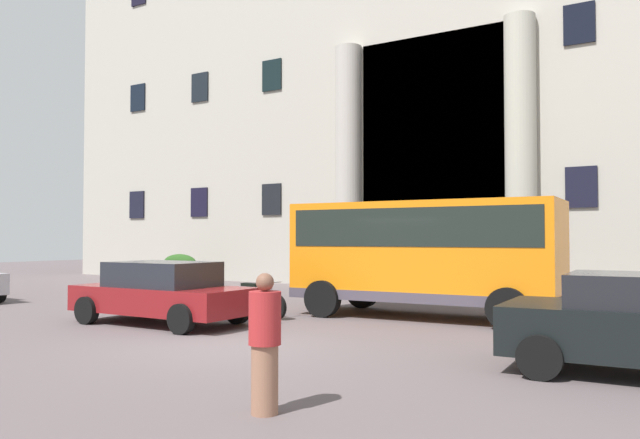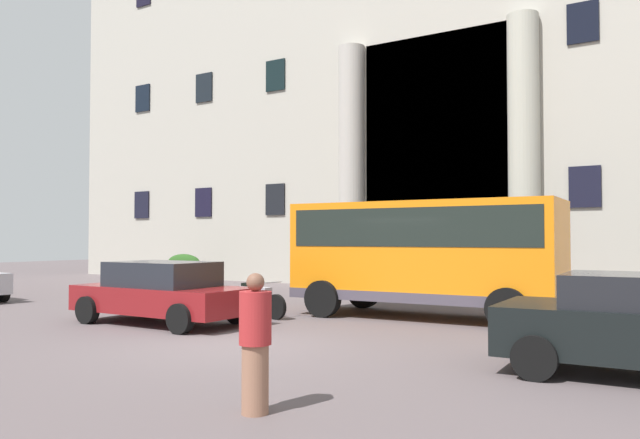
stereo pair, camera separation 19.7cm
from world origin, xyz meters
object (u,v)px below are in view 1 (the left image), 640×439
at_px(parked_coupe_end, 162,292).
at_px(scooter_by_planter, 254,298).
at_px(hedge_planter_far_west, 334,270).
at_px(pedestrian_man_crossing, 265,343).
at_px(hedge_planter_entrance_right, 180,269).
at_px(orange_minibus, 425,249).
at_px(hedge_planter_east, 463,277).

xyz_separation_m(parked_coupe_end, scooter_by_planter, (1.01, 2.08, -0.26)).
height_order(hedge_planter_far_west, parked_coupe_end, hedge_planter_far_west).
bearing_deg(pedestrian_man_crossing, hedge_planter_entrance_right, 8.50).
xyz_separation_m(scooter_by_planter, pedestrian_man_crossing, (5.20, -6.64, 0.31)).
bearing_deg(orange_minibus, pedestrian_man_crossing, -82.09).
relative_size(hedge_planter_east, parked_coupe_end, 0.34).
height_order(hedge_planter_east, scooter_by_planter, hedge_planter_east).
distance_m(hedge_planter_east, parked_coupe_end, 9.93).
relative_size(orange_minibus, pedestrian_man_crossing, 4.15).
bearing_deg(orange_minibus, hedge_planter_east, 95.58).
distance_m(hedge_planter_entrance_right, hedge_planter_far_west, 7.93).
distance_m(scooter_by_planter, pedestrian_man_crossing, 8.44).
height_order(hedge_planter_east, hedge_planter_entrance_right, hedge_planter_east).
xyz_separation_m(orange_minibus, hedge_planter_entrance_right, (-13.18, 5.22, -1.07)).
distance_m(orange_minibus, pedestrian_man_crossing, 8.89).
height_order(parked_coupe_end, scooter_by_planter, parked_coupe_end).
bearing_deg(parked_coupe_end, pedestrian_man_crossing, -36.42).
bearing_deg(hedge_planter_far_west, hedge_planter_east, 2.68).
xyz_separation_m(hedge_planter_east, hedge_planter_entrance_right, (-12.50, 0.27, -0.09)).
height_order(hedge_planter_east, parked_coupe_end, hedge_planter_east).
xyz_separation_m(hedge_planter_east, pedestrian_man_crossing, (2.24, -13.65, 0.08)).
xyz_separation_m(hedge_planter_entrance_right, scooter_by_planter, (9.54, -7.29, -0.15)).
bearing_deg(hedge_planter_east, orange_minibus, -82.16).
relative_size(hedge_planter_entrance_right, hedge_planter_far_west, 1.12).
bearing_deg(hedge_planter_east, hedge_planter_far_west, -177.32).
bearing_deg(hedge_planter_far_west, orange_minibus, -41.88).
height_order(scooter_by_planter, pedestrian_man_crossing, pedestrian_man_crossing).
bearing_deg(parked_coupe_end, orange_minibus, 41.56).
height_order(orange_minibus, hedge_planter_far_west, orange_minibus).
bearing_deg(hedge_planter_entrance_right, hedge_planter_east, -1.26).
xyz_separation_m(parked_coupe_end, pedestrian_man_crossing, (6.22, -4.56, 0.06)).
distance_m(hedge_planter_east, hedge_planter_entrance_right, 12.51).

